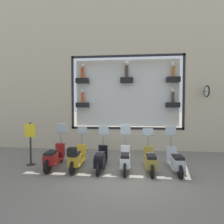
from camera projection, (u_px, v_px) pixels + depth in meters
ground_plane at (126, 174)px, 6.22m from camera, size 120.00×120.00×0.00m
building_facade at (127, 58)px, 9.62m from camera, size 1.22×36.00×9.95m
scooter_silver_0 at (176, 161)px, 6.40m from camera, size 1.79×0.61×1.62m
scooter_olive_1 at (150, 160)px, 6.48m from camera, size 1.79×0.61×1.52m
scooter_white_2 at (125, 159)px, 6.57m from camera, size 1.79×0.61×1.68m
scooter_black_3 at (101, 159)px, 6.65m from camera, size 1.79×0.60×1.60m
scooter_yellow_4 at (77, 158)px, 6.67m from camera, size 1.80×0.61×1.53m
scooter_red_5 at (54, 157)px, 6.83m from camera, size 1.81×0.61×1.68m
shop_sign_post at (30, 142)px, 7.19m from camera, size 0.36×0.45×1.76m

